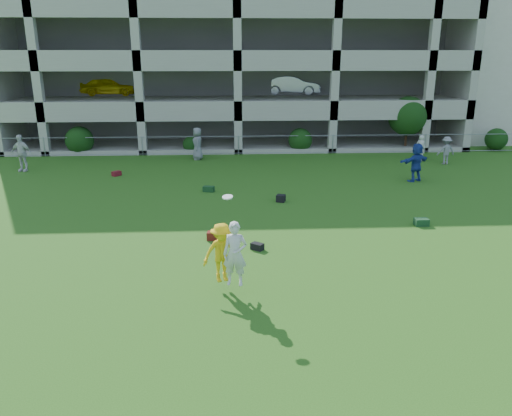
{
  "coord_description": "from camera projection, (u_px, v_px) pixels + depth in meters",
  "views": [
    {
      "loc": [
        -0.57,
        -12.18,
        6.13
      ],
      "look_at": [
        0.25,
        3.0,
        1.4
      ],
      "focal_mm": 35.0,
      "sensor_mm": 36.0,
      "label": 1
    }
  ],
  "objects": [
    {
      "name": "bag_green_c",
      "position": [
        421.0,
        222.0,
        18.52
      ],
      "size": [
        0.5,
        0.35,
        0.26
      ],
      "primitive_type": "cube",
      "rotation": [
        0.0,
        0.0,
        0.0
      ],
      "color": "#143816",
      "rests_on": "ground"
    },
    {
      "name": "shrub_row",
      "position": [
        309.0,
        128.0,
        32.03
      ],
      "size": [
        34.38,
        2.52,
        3.5
      ],
      "color": "#163D11",
      "rests_on": "ground"
    },
    {
      "name": "bag_red_a",
      "position": [
        215.0,
        236.0,
        17.08
      ],
      "size": [
        0.58,
        0.37,
        0.28
      ],
      "primitive_type": "cube",
      "rotation": [
        0.0,
        0.0,
        -0.13
      ],
      "color": "#51130D",
      "rests_on": "ground"
    },
    {
      "name": "crate_d",
      "position": [
        281.0,
        198.0,
        21.48
      ],
      "size": [
        0.45,
        0.45,
        0.3
      ],
      "primitive_type": "cube",
      "rotation": [
        0.0,
        0.0,
        -0.36
      ],
      "color": "black",
      "rests_on": "ground"
    },
    {
      "name": "parking_garage",
      "position": [
        235.0,
        55.0,
        38.09
      ],
      "size": [
        30.0,
        14.0,
        12.0
      ],
      "color": "#9E998C",
      "rests_on": "ground"
    },
    {
      "name": "bystander_f",
      "position": [
        446.0,
        150.0,
        28.59
      ],
      "size": [
        1.07,
        0.67,
        1.59
      ],
      "primitive_type": "imported",
      "rotation": [
        0.0,
        0.0,
        3.22
      ],
      "color": "gray",
      "rests_on": "ground"
    },
    {
      "name": "fence",
      "position": [
        238.0,
        145.0,
        31.4
      ],
      "size": [
        36.06,
        0.06,
        1.2
      ],
      "color": "gray",
      "rests_on": "ground"
    },
    {
      "name": "ground",
      "position": [
        253.0,
        290.0,
        13.46
      ],
      "size": [
        100.0,
        100.0,
        0.0
      ],
      "primitive_type": "plane",
      "color": "#235114",
      "rests_on": "ground"
    },
    {
      "name": "frisbee_contest",
      "position": [
        226.0,
        253.0,
        13.07
      ],
      "size": [
        1.29,
        1.13,
        2.46
      ],
      "color": "yellow",
      "rests_on": "ground"
    },
    {
      "name": "bag_red_f",
      "position": [
        117.0,
        174.0,
        26.03
      ],
      "size": [
        0.51,
        0.52,
        0.24
      ],
      "primitive_type": "cube",
      "rotation": [
        0.0,
        0.0,
        0.85
      ],
      "color": "#570F19",
      "rests_on": "ground"
    },
    {
      "name": "bag_green_g",
      "position": [
        209.0,
        189.0,
        23.05
      ],
      "size": [
        0.56,
        0.43,
        0.25
      ],
      "primitive_type": "cube",
      "rotation": [
        0.0,
        0.0,
        -0.28
      ],
      "color": "#163C1B",
      "rests_on": "ground"
    },
    {
      "name": "bag_black_b",
      "position": [
        257.0,
        246.0,
        16.23
      ],
      "size": [
        0.47,
        0.44,
        0.22
      ],
      "primitive_type": "cube",
      "rotation": [
        0.0,
        0.0,
        -0.65
      ],
      "color": "black",
      "rests_on": "ground"
    },
    {
      "name": "bystander_b",
      "position": [
        21.0,
        153.0,
        26.82
      ],
      "size": [
        1.24,
        0.73,
        1.98
      ],
      "primitive_type": "imported",
      "rotation": [
        0.0,
        0.0,
        -0.23
      ],
      "color": "silver",
      "rests_on": "ground"
    },
    {
      "name": "bystander_c",
      "position": [
        197.0,
        144.0,
        29.77
      ],
      "size": [
        0.72,
        1.0,
        1.91
      ],
      "primitive_type": "imported",
      "rotation": [
        0.0,
        0.0,
        -1.44
      ],
      "color": "slate",
      "rests_on": "ground"
    },
    {
      "name": "bystander_d",
      "position": [
        416.0,
        162.0,
        24.7
      ],
      "size": [
        1.83,
        1.3,
        1.91
      ],
      "primitive_type": "imported",
      "rotation": [
        0.0,
        0.0,
        3.61
      ],
      "color": "#203C94",
      "rests_on": "ground"
    },
    {
      "name": "bystander_e",
      "position": [
        421.0,
        148.0,
        29.44
      ],
      "size": [
        0.66,
        0.66,
        1.54
      ],
      "primitive_type": "imported",
      "rotation": [
        0.0,
        0.0,
        2.34
      ],
      "color": "silver",
      "rests_on": "ground"
    }
  ]
}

